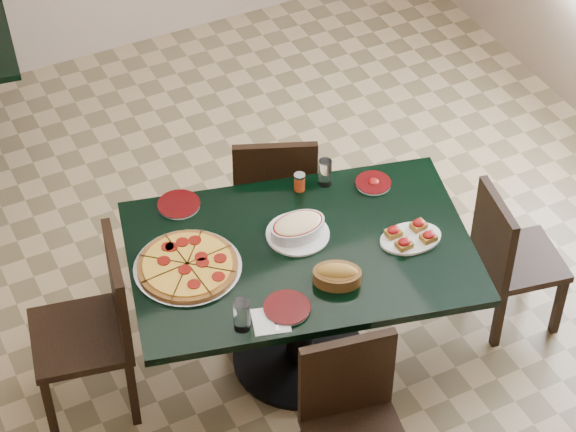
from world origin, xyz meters
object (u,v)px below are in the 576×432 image
main_table (300,278)px  pepperoni_pizza (188,266)px  bread_basket (337,275)px  chair_left (97,322)px  chair_right (509,254)px  chair_near (353,420)px  chair_far (274,192)px  bruschetta_platter (411,236)px  lasagna_casserole (298,228)px

main_table → pepperoni_pizza: 0.55m
bread_basket → chair_left: bearing=-175.3°
main_table → bread_basket: size_ratio=6.72×
chair_right → pepperoni_pizza: 1.59m
chair_near → chair_left: 1.24m
chair_far → chair_left: 1.20m
main_table → bruschetta_platter: bruschetta_platter is taller
lasagna_casserole → pepperoni_pizza: bearing=175.4°
chair_left → lasagna_casserole: size_ratio=3.21×
chair_far → bread_basket: bearing=104.1°
chair_near → bread_basket: bearing=79.9°
chair_far → chair_left: bearing=45.3°
chair_far → lasagna_casserole: (-0.16, -0.57, 0.30)m
bruschetta_platter → chair_near: bearing=-129.5°
pepperoni_pizza → chair_near: bearing=-67.9°
bruschetta_platter → chair_far: bearing=115.5°
main_table → chair_far: size_ratio=1.95×
chair_far → bruschetta_platter: chair_far is taller
chair_near → main_table: bearing=89.9°
chair_left → pepperoni_pizza: chair_left is taller
main_table → bruschetta_platter: size_ratio=5.55×
main_table → chair_far: chair_far is taller
chair_far → chair_left: chair_left is taller
chair_near → pepperoni_pizza: 0.99m
main_table → pepperoni_pizza: bearing=-178.9°
chair_near → bread_basket: 0.63m
chair_far → chair_near: 1.46m
bread_basket → chair_near: bearing=-81.1°
main_table → chair_far: (0.19, 0.66, -0.07)m
chair_left → lasagna_casserole: chair_left is taller
pepperoni_pizza → lasagna_casserole: 0.53m
lasagna_casserole → bread_basket: 0.34m
bread_basket → pepperoni_pizza: bearing=176.2°
chair_near → bruschetta_platter: size_ratio=2.80×
pepperoni_pizza → chair_right: bearing=-12.1°
chair_near → chair_right: chair_near is taller
chair_left → chair_near: bearing=50.4°
bread_basket → bruschetta_platter: bread_basket is taller
chair_near → chair_left: chair_left is taller
chair_far → lasagna_casserole: 0.66m
chair_near → chair_far: bearing=87.4°
main_table → chair_near: 0.78m
lasagna_casserole → chair_far: bearing=72.5°
bread_basket → lasagna_casserole: bearing=123.0°
chair_right → bread_basket: 1.03m
chair_near → chair_right: bearing=35.8°
pepperoni_pizza → bruschetta_platter: 1.02m
lasagna_casserole → bread_basket: (0.02, -0.34, -0.01)m
lasagna_casserole → bruschetta_platter: size_ratio=0.93×
chair_right → chair_near: bearing=126.1°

